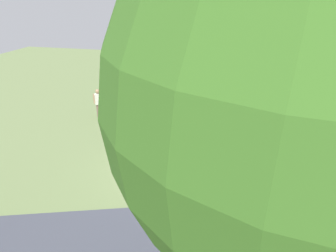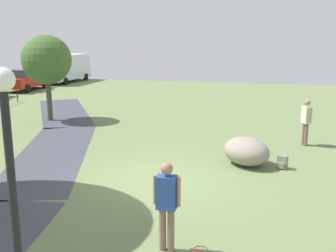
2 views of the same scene
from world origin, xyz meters
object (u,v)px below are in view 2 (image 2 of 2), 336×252
at_px(young_tree_near_path, 47,60).
at_px(backpack_by_boulder, 282,162).
at_px(man_near_boulder, 306,119).
at_px(lamp_post, 12,186).
at_px(parked_sedan_red, 25,79).
at_px(woman_with_handbag, 167,200).
at_px(lawn_boulder, 246,151).
at_px(delivery_van, 62,67).

bearing_deg(young_tree_near_path, backpack_by_boulder, -114.68).
bearing_deg(young_tree_near_path, man_near_boulder, -99.36).
distance_m(lamp_post, man_near_boulder, 11.98).
xyz_separation_m(man_near_boulder, parked_sedan_red, (10.89, 18.31, -0.18)).
distance_m(young_tree_near_path, parked_sedan_red, 11.60).
height_order(woman_with_handbag, man_near_boulder, woman_with_handbag).
xyz_separation_m(backpack_by_boulder, parked_sedan_red, (13.81, 17.42, 0.61)).
bearing_deg(man_near_boulder, woman_with_handbag, 159.17).
height_order(woman_with_handbag, parked_sedan_red, woman_with_handbag).
relative_size(young_tree_near_path, man_near_boulder, 2.34).
relative_size(lawn_boulder, man_near_boulder, 1.20).
bearing_deg(woman_with_handbag, parked_sedan_red, 38.26).
bearing_deg(delivery_van, man_near_boulder, -131.80).
bearing_deg(parked_sedan_red, young_tree_near_path, -142.15).
bearing_deg(woman_with_handbag, backpack_by_boulder, -22.84).
height_order(backpack_by_boulder, delivery_van, delivery_van).
bearing_deg(backpack_by_boulder, young_tree_near_path, 65.32).
height_order(lamp_post, woman_with_handbag, lamp_post).
xyz_separation_m(lamp_post, lawn_boulder, (8.31, -2.39, -1.79)).
bearing_deg(delivery_van, lamp_post, -153.16).
height_order(lawn_boulder, parked_sedan_red, parked_sedan_red).
distance_m(lamp_post, lawn_boulder, 8.83).
xyz_separation_m(lawn_boulder, delivery_van, (19.06, 16.24, 0.84)).
height_order(lamp_post, backpack_by_boulder, lamp_post).
bearing_deg(delivery_van, lawn_boulder, -139.56).
relative_size(lawn_boulder, delivery_van, 0.35).
height_order(man_near_boulder, parked_sedan_red, man_near_boulder).
distance_m(lamp_post, backpack_by_boulder, 9.10).
relative_size(young_tree_near_path, backpack_by_boulder, 9.91).
distance_m(woman_with_handbag, parked_sedan_red, 24.46).
height_order(lamp_post, parked_sedan_red, lamp_post).
bearing_deg(man_near_boulder, lawn_boulder, 144.59).
relative_size(woman_with_handbag, man_near_boulder, 1.02).
distance_m(lawn_boulder, parked_sedan_red, 21.30).
distance_m(man_near_boulder, delivery_van, 24.43).
height_order(backpack_by_boulder, parked_sedan_red, parked_sedan_red).
bearing_deg(woman_with_handbag, young_tree_near_path, 38.61).
height_order(young_tree_near_path, delivery_van, young_tree_near_path).
bearing_deg(backpack_by_boulder, parked_sedan_red, 51.60).
bearing_deg(lawn_boulder, delivery_van, 40.44).
bearing_deg(lamp_post, parked_sedan_red, 32.41).
distance_m(lawn_boulder, backpack_by_boulder, 1.12).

